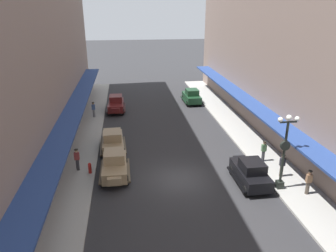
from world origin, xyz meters
The scene contains 15 objects.
ground_plane centered at (0.00, 0.00, 0.00)m, with size 200.00×200.00×0.00m, color #2D2D30.
sidewalk_left centered at (-7.50, 0.00, 0.07)m, with size 3.00×60.00×0.15m, color #A8A59E.
sidewalk_right centered at (7.50, 0.00, 0.07)m, with size 3.00×60.00×0.15m, color #A8A59E.
parked_car_0 centered at (-4.54, 1.12, 0.94)m, with size 2.17×4.27×1.84m.
parked_car_1 centered at (4.71, -1.28, 0.94)m, with size 2.15×4.26×1.84m.
parked_car_2 centered at (-4.78, 5.50, 0.94)m, with size 2.29×4.31×1.84m.
parked_car_3 centered at (-4.69, 16.38, 0.94)m, with size 2.20×4.28×1.84m.
parked_car_4 centered at (4.71, 18.44, 0.94)m, with size 2.22×4.29×1.84m.
lamp_post_with_clock centered at (6.40, -2.26, 2.99)m, with size 1.42×0.44×5.16m.
fire_hydrant centered at (-6.35, 1.51, 0.56)m, with size 0.24×0.24×0.82m.
pedestrian_0 centered at (-7.28, 2.11, 1.01)m, with size 0.36×0.28×1.67m.
pedestrian_1 centered at (-7.07, 14.19, 1.01)m, with size 0.36×0.28×1.67m.
pedestrian_2 centered at (7.83, -3.18, 1.01)m, with size 0.36×0.28×1.67m.
pedestrian_3 centered at (7.23, -0.81, 1.01)m, with size 0.36×0.28×1.67m.
pedestrian_4 centered at (6.92, 1.63, 1.01)m, with size 0.36×0.28×1.67m.
Camera 1 is at (-3.49, -19.50, 11.57)m, focal length 33.92 mm.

